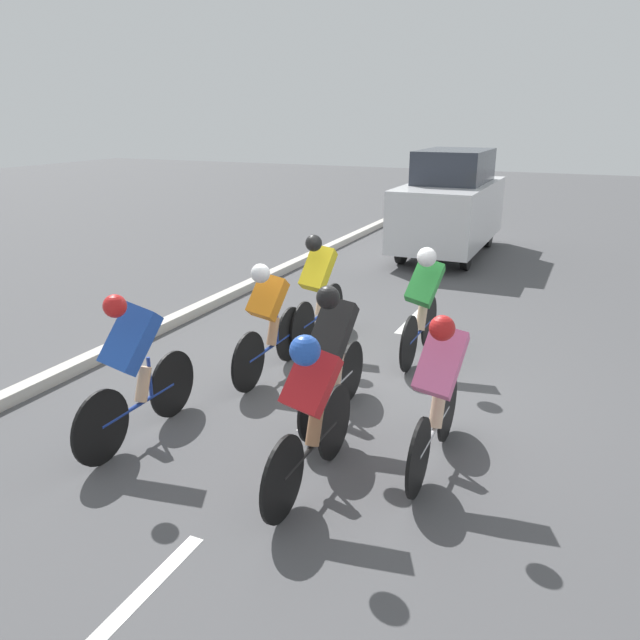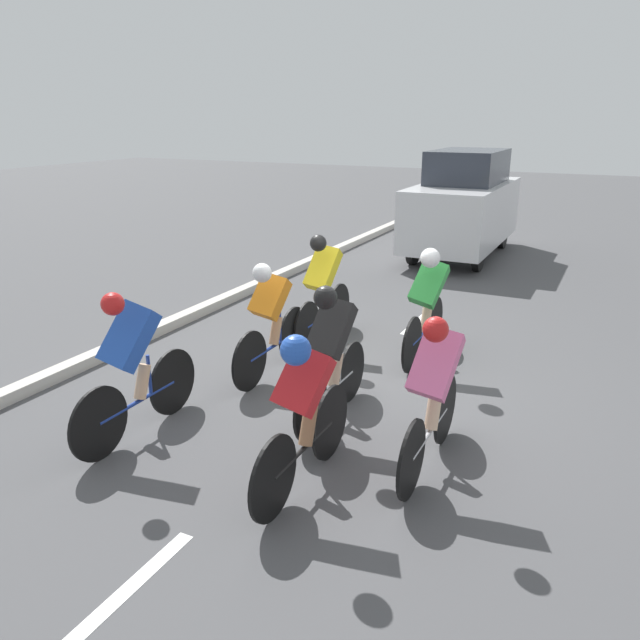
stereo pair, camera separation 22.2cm
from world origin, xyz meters
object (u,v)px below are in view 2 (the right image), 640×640
support_car (464,205)px  cyclist_black (331,349)px  cyclist_orange (271,317)px  cyclist_blue (132,362)px  cyclist_pink (433,390)px  cyclist_red (303,406)px  cyclist_green (427,301)px  cyclist_yellow (323,286)px

support_car → cyclist_black: bearing=95.3°
cyclist_black → support_car: support_car is taller
cyclist_orange → cyclist_blue: cyclist_blue is taller
cyclist_pink → cyclist_black: 1.26m
cyclist_red → cyclist_green: bearing=-90.8°
cyclist_black → cyclist_green: cyclist_green is taller
cyclist_green → cyclist_red: 3.23m
cyclist_pink → support_car: bearing=-77.6°
cyclist_green → cyclist_red: cyclist_green is taller
cyclist_pink → cyclist_orange: 2.61m
cyclist_yellow → support_car: 6.43m
cyclist_pink → cyclist_black: cyclist_pink is taller
cyclist_green → cyclist_yellow: 1.47m
cyclist_green → cyclist_pink: bearing=108.1°
cyclist_pink → cyclist_orange: bearing=-27.6°
cyclist_orange → support_car: support_car is taller
cyclist_orange → cyclist_green: size_ratio=1.05×
cyclist_orange → cyclist_pink: bearing=152.4°
cyclist_yellow → cyclist_red: size_ratio=0.99×
cyclist_black → cyclist_pink: bearing=158.6°
cyclist_black → cyclist_red: cyclist_black is taller
cyclist_orange → cyclist_black: 1.37m
cyclist_black → cyclist_red: bearing=104.8°
cyclist_black → support_car: (0.79, -8.49, 0.34)m
cyclist_pink → cyclist_orange: size_ratio=0.98×
cyclist_red → support_car: size_ratio=0.42×
support_car → cyclist_orange: bearing=87.4°
cyclist_pink → cyclist_blue: cyclist_blue is taller
cyclist_green → support_car: support_car is taller
cyclist_pink → support_car: 9.17m
cyclist_orange → cyclist_yellow: bearing=-91.7°
cyclist_pink → cyclist_green: 2.60m
cyclist_pink → cyclist_yellow: size_ratio=1.00×
cyclist_blue → cyclist_black: cyclist_blue is taller
cyclist_blue → cyclist_green: cyclist_blue is taller
cyclist_red → support_car: (1.12, -9.71, 0.35)m
cyclist_black → cyclist_green: 2.05m
cyclist_pink → cyclist_blue: (2.71, 0.67, 0.01)m
cyclist_pink → cyclist_yellow: (2.28, -2.53, 0.02)m
cyclist_pink → cyclist_green: bearing=-71.9°
cyclist_pink → cyclist_red: 1.14m
cyclist_yellow → cyclist_green: bearing=177.7°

